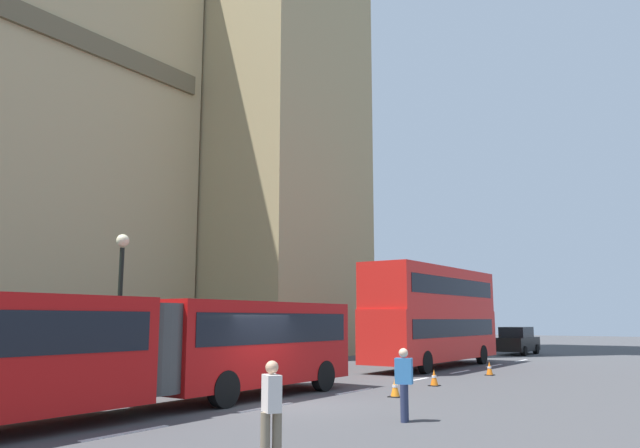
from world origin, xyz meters
TOP-DOWN VIEW (x-y plane):
  - ground_plane at (0.00, 0.00)m, footprint 160.00×160.00m
  - lane_centre_marking at (3.94, 0.00)m, footprint 39.00×0.16m
  - articulated_bus at (-3.39, 1.99)m, footprint 16.25×2.54m
  - double_decker_bus at (14.82, 2.00)m, footprint 10.99×2.54m
  - sedan_lead at (28.44, 2.02)m, footprint 4.40×1.86m
  - traffic_cone_west at (3.33, -1.83)m, footprint 0.36×0.36m
  - traffic_cone_middle at (6.95, -1.51)m, footprint 0.36×0.36m
  - traffic_cone_east at (12.19, -1.70)m, footprint 0.36×0.36m
  - street_lamp at (-0.65, 6.50)m, footprint 0.44×0.44m
  - pedestrian_near_cones at (-5.80, -4.37)m, footprint 0.42×0.47m
  - pedestrian_by_kerb at (-0.61, -4.16)m, footprint 0.35×0.45m

SIDE VIEW (x-z plane):
  - ground_plane at x=0.00m, z-range 0.00..0.00m
  - lane_centre_marking at x=3.94m, z-range 0.00..0.01m
  - traffic_cone_west at x=3.33m, z-range -0.01..0.57m
  - traffic_cone_middle at x=6.95m, z-range -0.01..0.57m
  - traffic_cone_east at x=12.19m, z-range -0.01..0.57m
  - pedestrian_near_cones at x=-5.80m, z-range 0.07..1.76m
  - pedestrian_by_kerb at x=-0.61m, z-range 0.07..1.76m
  - sedan_lead at x=28.44m, z-range -0.01..1.84m
  - articulated_bus at x=-3.39m, z-range 0.30..3.20m
  - double_decker_bus at x=14.82m, z-range 0.26..5.16m
  - street_lamp at x=-0.65m, z-range 0.42..5.69m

